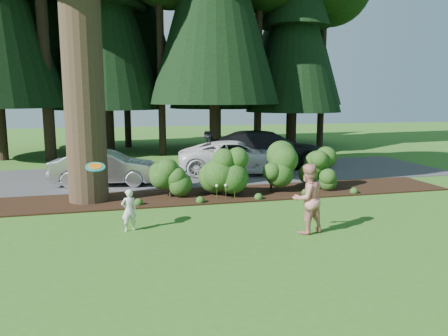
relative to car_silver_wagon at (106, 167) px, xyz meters
name	(u,v)px	position (x,y,z in m)	size (l,w,h in m)	color
ground	(258,220)	(4.10, -6.01, -0.69)	(80.00, 80.00, 0.00)	#33651C
mulch_bed	(228,194)	(4.10, -2.76, -0.67)	(16.00, 2.50, 0.05)	black
driveway	(203,174)	(4.10, 1.49, -0.68)	(22.00, 6.00, 0.03)	#38383A
shrub_row	(250,171)	(4.87, -2.88, 0.12)	(6.53, 1.60, 1.61)	#193C12
lily_cluster	(226,186)	(3.80, -3.61, -0.20)	(0.69, 0.09, 0.57)	#193C12
car_silver_wagon	(106,167)	(0.00, 0.00, 0.00)	(1.40, 4.02, 1.32)	#A9A9AD
car_white_suv	(237,157)	(5.57, 1.17, 0.05)	(2.37, 5.13, 1.43)	silver
car_dark_suv	(267,149)	(7.41, 2.55, 0.20)	(2.42, 5.96, 1.73)	black
child	(129,210)	(0.64, -6.10, -0.16)	(0.39, 0.26, 1.07)	silver
adult	(307,199)	(4.90, -7.37, 0.18)	(0.84, 0.66, 1.74)	red
frisbee	(95,167)	(-0.12, -6.19, 0.99)	(0.47, 0.45, 0.20)	#178182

